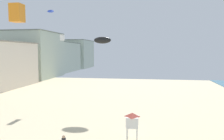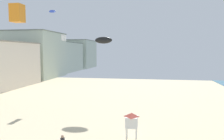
# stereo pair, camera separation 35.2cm
# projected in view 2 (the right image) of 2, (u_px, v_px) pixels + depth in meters

# --- Properties ---
(boardwalk_hotel_far) EXTENTS (14.58, 17.42, 14.35)m
(boardwalk_hotel_far) POSITION_uv_depth(u_px,v_px,m) (35.00, 55.00, 71.07)
(boardwalk_hotel_far) COLOR #B7C6B2
(boardwalk_hotel_far) RESTS_ON ground
(boardwalk_hotel_distant) EXTENTS (11.55, 20.60, 12.02)m
(boardwalk_hotel_distant) POSITION_uv_depth(u_px,v_px,m) (63.00, 57.00, 93.17)
(boardwalk_hotel_distant) COLOR #B7C6B2
(boardwalk_hotel_distant) RESTS_ON ground
(boardwalk_hotel_furthest) EXTENTS (13.59, 19.96, 13.94)m
(boardwalk_hotel_furthest) POSITION_uv_depth(u_px,v_px,m) (79.00, 54.00, 114.44)
(boardwalk_hotel_furthest) COLOR #B7C6B2
(boardwalk_hotel_furthest) RESTS_ON ground
(lifeguard_stand) EXTENTS (1.10, 1.10, 2.55)m
(lifeguard_stand) POSITION_uv_depth(u_px,v_px,m) (132.00, 120.00, 20.75)
(lifeguard_stand) COLOR white
(lifeguard_stand) RESTS_ON ground
(kite_orange_box) EXTENTS (1.11, 1.11, 1.74)m
(kite_orange_box) POSITION_uv_depth(u_px,v_px,m) (17.00, 13.00, 21.80)
(kite_orange_box) COLOR orange
(kite_blue_parafoil) EXTENTS (1.38, 0.38, 0.54)m
(kite_blue_parafoil) POSITION_uv_depth(u_px,v_px,m) (52.00, 11.00, 44.96)
(kite_blue_parafoil) COLOR blue
(kite_black_parafoil) EXTENTS (2.86, 0.80, 1.11)m
(kite_black_parafoil) POSITION_uv_depth(u_px,v_px,m) (104.00, 40.00, 36.94)
(kite_black_parafoil) COLOR black
(kite_white_box_2) EXTENTS (0.66, 0.66, 1.03)m
(kite_white_box_2) POSITION_uv_depth(u_px,v_px,m) (64.00, 38.00, 40.50)
(kite_white_box_2) COLOR white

